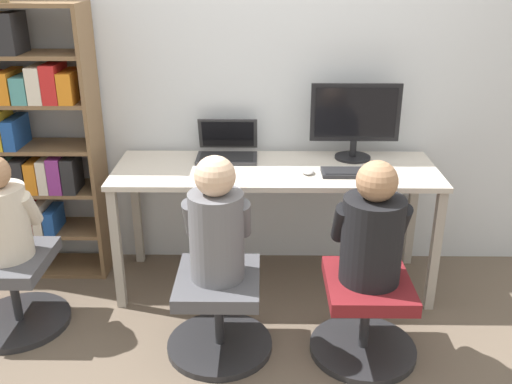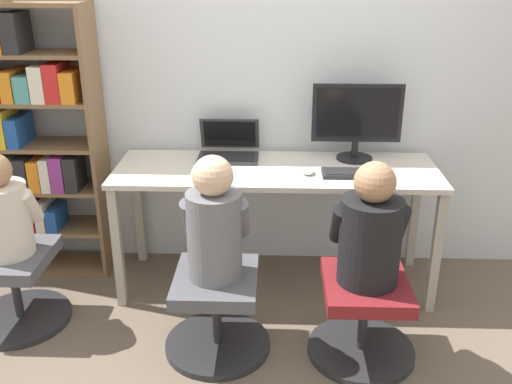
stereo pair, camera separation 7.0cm
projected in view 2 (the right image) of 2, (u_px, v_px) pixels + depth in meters
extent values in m
plane|color=brown|center=(274.00, 310.00, 3.33)|extent=(14.00, 14.00, 0.00)
cube|color=silver|center=(278.00, 66.00, 3.48)|extent=(10.00, 0.05, 2.60)
cube|color=beige|center=(276.00, 170.00, 3.33)|extent=(1.89, 0.62, 0.03)
cube|color=#ADA497|center=(117.00, 248.00, 3.26)|extent=(0.05, 0.05, 0.74)
cube|color=#ADA497|center=(436.00, 254.00, 3.20)|extent=(0.05, 0.05, 0.74)
cube|color=#ADA497|center=(139.00, 209.00, 3.76)|extent=(0.05, 0.05, 0.74)
cube|color=#ADA497|center=(414.00, 213.00, 3.70)|extent=(0.05, 0.05, 0.74)
cylinder|color=black|center=(354.00, 158.00, 3.47)|extent=(0.22, 0.22, 0.01)
cylinder|color=black|center=(355.00, 149.00, 3.45)|extent=(0.04, 0.04, 0.10)
cube|color=black|center=(357.00, 113.00, 3.37)|extent=(0.53, 0.02, 0.35)
cube|color=black|center=(358.00, 114.00, 3.35)|extent=(0.48, 0.01, 0.30)
cube|color=#2D2D30|center=(228.00, 158.00, 3.46)|extent=(0.37, 0.22, 0.02)
cube|color=black|center=(228.00, 156.00, 3.46)|extent=(0.32, 0.17, 0.00)
cube|color=#2D2D30|center=(230.00, 133.00, 3.56)|extent=(0.37, 0.09, 0.21)
cube|color=black|center=(230.00, 134.00, 3.55)|extent=(0.32, 0.07, 0.17)
cube|color=#232326|center=(357.00, 174.00, 3.21)|extent=(0.40, 0.15, 0.02)
cube|color=black|center=(357.00, 171.00, 3.20)|extent=(0.36, 0.12, 0.00)
ellipsoid|color=silver|center=(308.00, 171.00, 3.23)|extent=(0.07, 0.10, 0.03)
cylinder|color=#262628|center=(361.00, 350.00, 2.97)|extent=(0.55, 0.55, 0.04)
cylinder|color=#262628|center=(363.00, 320.00, 2.90)|extent=(0.05, 0.05, 0.33)
cube|color=maroon|center=(366.00, 286.00, 2.82)|extent=(0.42, 0.47, 0.07)
cylinder|color=#262628|center=(218.00, 344.00, 3.01)|extent=(0.55, 0.55, 0.04)
cylinder|color=#262628|center=(217.00, 315.00, 2.94)|extent=(0.05, 0.05, 0.33)
cube|color=#4C4C51|center=(216.00, 281.00, 2.87)|extent=(0.42, 0.47, 0.07)
cylinder|color=black|center=(370.00, 241.00, 2.73)|extent=(0.30, 0.30, 0.43)
sphere|color=#A87A56|center=(375.00, 182.00, 2.61)|extent=(0.20, 0.20, 0.20)
cylinder|color=black|center=(340.00, 223.00, 2.77)|extent=(0.08, 0.20, 0.25)
cylinder|color=black|center=(398.00, 224.00, 2.76)|extent=(0.08, 0.20, 0.25)
cylinder|color=slate|center=(214.00, 236.00, 2.77)|extent=(0.27, 0.27, 0.45)
sphere|color=beige|center=(213.00, 176.00, 2.65)|extent=(0.20, 0.20, 0.20)
cylinder|color=slate|center=(190.00, 218.00, 2.81)|extent=(0.08, 0.19, 0.25)
cylinder|color=slate|center=(241.00, 218.00, 2.80)|extent=(0.08, 0.19, 0.25)
cube|color=brown|center=(99.00, 146.00, 3.50)|extent=(0.02, 0.31, 1.68)
cube|color=brown|center=(57.00, 263.00, 3.82)|extent=(0.72, 0.30, 0.02)
cube|color=brown|center=(51.00, 226.00, 3.72)|extent=(0.72, 0.30, 0.02)
cube|color=brown|center=(45.00, 187.00, 3.61)|extent=(0.72, 0.30, 0.02)
cube|color=brown|center=(39.00, 145.00, 3.51)|extent=(0.72, 0.30, 0.02)
cube|color=brown|center=(32.00, 101.00, 3.40)|extent=(0.72, 0.30, 0.02)
cube|color=brown|center=(25.00, 54.00, 3.30)|extent=(0.72, 0.30, 0.02)
cube|color=brown|center=(17.00, 3.00, 3.19)|extent=(0.72, 0.30, 0.02)
cube|color=red|center=(5.00, 254.00, 3.74)|extent=(0.08, 0.17, 0.17)
cube|color=red|center=(17.00, 255.00, 3.76)|extent=(0.05, 0.20, 0.14)
cube|color=red|center=(26.00, 252.00, 3.78)|extent=(0.05, 0.25, 0.15)
cube|color=teal|center=(33.00, 254.00, 3.74)|extent=(0.05, 0.19, 0.16)
cube|color=#8C338C|center=(11.00, 214.00, 3.65)|extent=(0.09, 0.22, 0.18)
cube|color=gold|center=(23.00, 217.00, 3.64)|extent=(0.08, 0.19, 0.16)
cube|color=red|center=(36.00, 212.00, 3.66)|extent=(0.06, 0.25, 0.19)
cube|color=silver|center=(46.00, 213.00, 3.65)|extent=(0.06, 0.23, 0.19)
cube|color=#1E4C9E|center=(57.00, 217.00, 3.65)|extent=(0.07, 0.22, 0.15)
cube|color=orange|center=(3.00, 177.00, 3.54)|extent=(0.06, 0.18, 0.15)
cube|color=teal|center=(14.00, 172.00, 3.55)|extent=(0.06, 0.24, 0.19)
cube|color=#262628|center=(25.00, 172.00, 3.52)|extent=(0.09, 0.19, 0.21)
cube|color=orange|center=(38.00, 174.00, 3.52)|extent=(0.07, 0.18, 0.19)
cube|color=silver|center=(52.00, 171.00, 3.55)|extent=(0.06, 0.26, 0.21)
cube|color=#8C338C|center=(62.00, 171.00, 3.52)|extent=(0.08, 0.20, 0.22)
cube|color=#262628|center=(75.00, 172.00, 3.51)|extent=(0.08, 0.20, 0.22)
cube|color=gold|center=(6.00, 127.00, 3.43)|extent=(0.07, 0.22, 0.22)
cube|color=#1E4C9E|center=(20.00, 130.00, 3.45)|extent=(0.07, 0.26, 0.18)
cube|color=orange|center=(15.00, 84.00, 3.35)|extent=(0.07, 0.26, 0.18)
cube|color=teal|center=(29.00, 87.00, 3.34)|extent=(0.09, 0.24, 0.15)
cube|color=silver|center=(43.00, 82.00, 3.32)|extent=(0.08, 0.23, 0.21)
cube|color=red|center=(58.00, 81.00, 3.32)|extent=(0.09, 0.24, 0.22)
cube|color=orange|center=(74.00, 85.00, 3.34)|extent=(0.08, 0.26, 0.18)
cube|color=orange|center=(1.00, 33.00, 3.21)|extent=(0.05, 0.19, 0.22)
cube|color=#262628|center=(16.00, 32.00, 3.22)|extent=(0.09, 0.23, 0.23)
cube|color=olive|center=(7.00, 0.00, 3.10)|extent=(0.06, 0.03, 0.02)
cylinder|color=#262628|center=(21.00, 318.00, 3.23)|extent=(0.55, 0.55, 0.04)
cylinder|color=#262628|center=(16.00, 290.00, 3.16)|extent=(0.05, 0.05, 0.33)
cube|color=#4C4C51|center=(10.00, 259.00, 3.08)|extent=(0.42, 0.47, 0.07)
cylinder|color=beige|center=(3.00, 220.00, 3.00)|extent=(0.28, 0.28, 0.39)
cylinder|color=beige|center=(31.00, 206.00, 3.02)|extent=(0.08, 0.18, 0.23)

